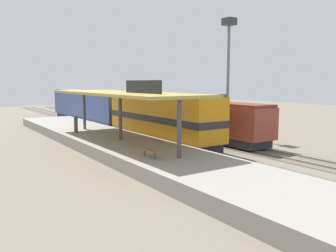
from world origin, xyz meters
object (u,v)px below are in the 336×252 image
passenger_carriage_single (88,106)px  light_mast (229,52)px  platform_bench (150,150)px  locomotive (161,117)px  person_waiting (76,122)px  freight_car (215,120)px

passenger_carriage_single → light_mast: light_mast is taller
passenger_carriage_single → platform_bench: bearing=-102.9°
passenger_carriage_single → locomotive: bearing=-90.0°
platform_bench → person_waiting: size_ratio=0.99×
person_waiting → freight_car: bearing=-31.6°
passenger_carriage_single → light_mast: bearing=-66.9°
platform_bench → person_waiting: (-0.22, 12.71, 0.51)m
platform_bench → freight_car: size_ratio=0.14×
light_mast → person_waiting: size_ratio=6.84×
passenger_carriage_single → freight_car: bearing=-77.1°
platform_bench → person_waiting: bearing=91.0°
locomotive → passenger_carriage_single: locomotive is taller
platform_bench → locomotive: size_ratio=0.12×
platform_bench → freight_car: (10.60, 6.05, 0.63)m
freight_car → light_mast: bearing=29.5°
freight_car → person_waiting: bearing=148.4°
passenger_carriage_single → person_waiting: 14.78m
light_mast → person_waiting: 16.22m
passenger_carriage_single → person_waiting: (-6.22, -13.40, -0.46)m
locomotive → light_mast: size_ratio=1.23×
freight_car → light_mast: light_mast is taller
platform_bench → light_mast: bearing=29.7°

